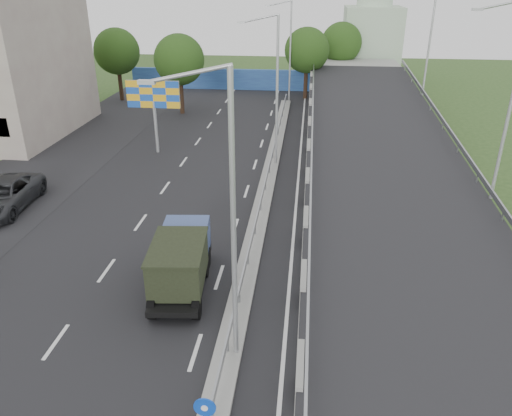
# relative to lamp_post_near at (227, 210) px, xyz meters

# --- Properties ---
(road_surface) EXTENTS (26.00, 90.00, 0.04)m
(road_surface) POSITION_rel_lamp_post_near_xyz_m (-3.11, 14.00, -5.81)
(road_surface) COLOR black
(road_surface) RESTS_ON ground
(parking_strip) EXTENTS (8.00, 90.00, 0.05)m
(parking_strip) POSITION_rel_lamp_post_near_xyz_m (-16.11, 14.00, -5.81)
(parking_strip) COLOR black
(parking_strip) RESTS_ON ground
(median) EXTENTS (1.00, 44.00, 0.20)m
(median) POSITION_rel_lamp_post_near_xyz_m (-0.11, 18.00, -5.71)
(median) COLOR gray
(median) RESTS_ON ground
(overpass_ramp) EXTENTS (10.00, 50.00, 3.50)m
(overpass_ramp) POSITION_rel_lamp_post_near_xyz_m (7.39, 18.00, -4.06)
(overpass_ramp) COLOR gray
(overpass_ramp) RESTS_ON ground
(median_guardrail) EXTENTS (0.09, 44.00, 0.71)m
(median_guardrail) POSITION_rel_lamp_post_near_xyz_m (-0.11, 18.00, -5.06)
(median_guardrail) COLOR gray
(median_guardrail) RESTS_ON median
(lamp_post_near) EXTENTS (2.74, 0.18, 10.08)m
(lamp_post_near) POSITION_rel_lamp_post_near_xyz_m (0.00, 0.00, 0.00)
(lamp_post_near) COLOR #B2B5B7
(lamp_post_near) RESTS_ON median
(lamp_post_mid) EXTENTS (2.74, 0.18, 10.08)m
(lamp_post_mid) POSITION_rel_lamp_post_near_xyz_m (0.00, 20.00, 0.00)
(lamp_post_mid) COLOR #B2B5B7
(lamp_post_mid) RESTS_ON median
(lamp_post_far) EXTENTS (2.74, 0.18, 10.08)m
(lamp_post_far) POSITION_rel_lamp_post_near_xyz_m (0.00, 40.00, 0.00)
(lamp_post_far) COLOR #B2B5B7
(lamp_post_far) RESTS_ON median
(blue_wall) EXTENTS (30.00, 0.50, 2.40)m
(blue_wall) POSITION_rel_lamp_post_near_xyz_m (-4.11, 46.00, -4.61)
(blue_wall) COLOR navy
(blue_wall) RESTS_ON ground
(church) EXTENTS (7.00, 7.00, 13.80)m
(church) POSITION_rel_lamp_post_near_xyz_m (9.89, 54.00, -0.50)
(church) COLOR #B2CCAD
(church) RESTS_ON ground
(billboard) EXTENTS (4.00, 0.24, 5.50)m
(billboard) POSITION_rel_lamp_post_near_xyz_m (-9.11, 22.00, -1.62)
(billboard) COLOR #B2B5B7
(billboard) RESTS_ON ground
(tree_left_mid) EXTENTS (4.80, 4.80, 7.60)m
(tree_left_mid) POSITION_rel_lamp_post_near_xyz_m (-10.11, 34.00, -0.63)
(tree_left_mid) COLOR black
(tree_left_mid) RESTS_ON ground
(tree_median_far) EXTENTS (4.80, 4.80, 7.60)m
(tree_median_far) POSITION_rel_lamp_post_near_xyz_m (1.89, 42.00, -0.63)
(tree_median_far) COLOR black
(tree_median_far) RESTS_ON ground
(tree_left_far) EXTENTS (4.80, 4.80, 7.60)m
(tree_left_far) POSITION_rel_lamp_post_near_xyz_m (-18.11, 39.00, -0.63)
(tree_left_far) COLOR black
(tree_left_far) RESTS_ON ground
(tree_ramp_far) EXTENTS (4.80, 4.80, 7.60)m
(tree_ramp_far) POSITION_rel_lamp_post_near_xyz_m (5.89, 49.00, -0.63)
(tree_ramp_far) COLOR black
(tree_ramp_far) RESTS_ON ground
(dump_truck) EXTENTS (2.60, 5.78, 2.47)m
(dump_truck) POSITION_rel_lamp_post_near_xyz_m (-2.77, 4.13, -4.44)
(dump_truck) COLOR black
(dump_truck) RESTS_ON ground
(parked_car_c) EXTENTS (3.22, 6.30, 1.70)m
(parked_car_c) POSITION_rel_lamp_post_near_xyz_m (-15.06, 10.93, -4.96)
(parked_car_c) COLOR #2D2F32
(parked_car_c) RESTS_ON ground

